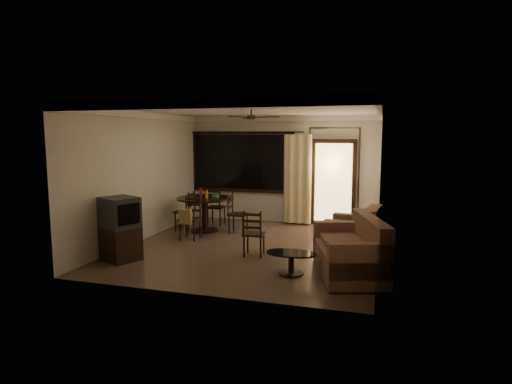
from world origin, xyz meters
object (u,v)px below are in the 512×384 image
(dining_chair_north, at_px, (216,214))
(dining_chair_east, at_px, (238,221))
(dining_table, at_px, (204,205))
(dining_chair_south, at_px, (190,226))
(sofa, at_px, (353,252))
(armchair, at_px, (356,236))
(coffee_table, at_px, (291,260))
(dining_chair_west, at_px, (185,218))
(side_chair, at_px, (254,242))
(tv_cabinet, at_px, (120,229))

(dining_chair_north, bearing_deg, dining_chair_east, 136.76)
(dining_table, relative_size, dining_chair_south, 1.38)
(sofa, relative_size, armchair, 1.86)
(dining_chair_east, bearing_deg, coffee_table, -145.97)
(dining_chair_north, xyz_separation_m, sofa, (3.66, -3.11, 0.09))
(coffee_table, bearing_deg, dining_chair_west, 141.00)
(side_chair, bearing_deg, sofa, 157.30)
(dining_chair_south, bearing_deg, tv_cabinet, -107.38)
(dining_chair_west, height_order, sofa, sofa)
(dining_table, xyz_separation_m, tv_cabinet, (-0.52, -2.68, -0.05))
(coffee_table, relative_size, side_chair, 0.94)
(dining_chair_east, height_order, side_chair, dining_chair_east)
(dining_chair_south, xyz_separation_m, coffee_table, (2.65, -1.73, -0.06))
(dining_chair_west, relative_size, dining_chair_east, 1.00)
(coffee_table, bearing_deg, dining_table, 135.87)
(dining_chair_west, relative_size, tv_cabinet, 0.81)
(dining_chair_north, height_order, armchair, armchair)
(tv_cabinet, xyz_separation_m, coffee_table, (3.18, 0.10, -0.34))
(dining_chair_north, relative_size, side_chair, 1.06)
(dining_chair_north, bearing_deg, coffee_table, 127.40)
(dining_chair_south, relative_size, sofa, 0.49)
(dining_chair_west, distance_m, sofa, 4.75)
(dining_chair_west, height_order, side_chair, dining_chair_west)
(tv_cabinet, distance_m, coffee_table, 3.20)
(sofa, distance_m, side_chair, 1.99)
(dining_chair_east, height_order, dining_chair_north, same)
(sofa, distance_m, coffee_table, 1.02)
(dining_chair_west, height_order, coffee_table, dining_chair_west)
(dining_table, relative_size, dining_chair_west, 1.38)
(dining_table, distance_m, dining_chair_west, 0.62)
(dining_table, xyz_separation_m, side_chair, (1.76, -1.72, -0.38))
(dining_chair_north, bearing_deg, armchair, 150.39)
(tv_cabinet, bearing_deg, dining_chair_west, 114.43)
(dining_table, relative_size, dining_chair_north, 1.38)
(dining_chair_west, xyz_separation_m, dining_chair_north, (0.49, 0.80, 0.00))
(dining_chair_south, relative_size, side_chair, 1.06)
(dining_chair_west, relative_size, dining_chair_south, 1.00)
(dining_table, bearing_deg, dining_chair_south, -88.98)
(dining_chair_west, distance_m, dining_chair_east, 1.34)
(dining_chair_south, height_order, armchair, armchair)
(dining_chair_north, bearing_deg, sofa, 138.51)
(dining_chair_south, xyz_separation_m, dining_chair_north, (-0.03, 1.64, -0.02))
(dining_chair_west, xyz_separation_m, sofa, (4.15, -2.31, 0.09))
(sofa, bearing_deg, dining_chair_east, 123.83)
(dining_table, bearing_deg, dining_chair_west, -178.05)
(dining_chair_east, relative_size, side_chair, 1.06)
(sofa, height_order, side_chair, sofa)
(dining_chair_east, height_order, armchair, armchair)
(tv_cabinet, bearing_deg, sofa, 29.55)
(dining_chair_south, height_order, sofa, sofa)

